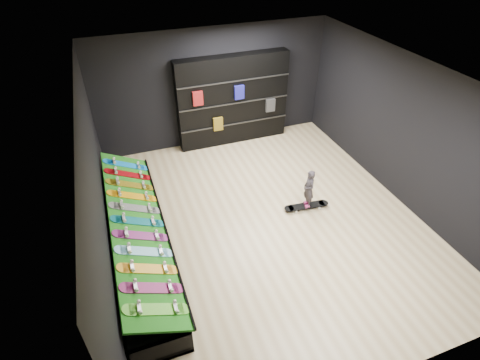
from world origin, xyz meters
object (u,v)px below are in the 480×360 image
object	(u,v)px
display_rack	(139,242)
back_shelving	(233,100)
floor_skateboard	(306,207)
child	(308,196)

from	to	relation	value
display_rack	back_shelving	world-z (taller)	back_shelving
back_shelving	floor_skateboard	world-z (taller)	back_shelving
display_rack	floor_skateboard	world-z (taller)	display_rack
back_shelving	child	size ratio (longest dim) A/B	5.59
floor_skateboard	back_shelving	bearing A→B (deg)	105.11
floor_skateboard	child	size ratio (longest dim) A/B	1.88
floor_skateboard	display_rack	bearing A→B (deg)	-173.06
child	display_rack	bearing A→B (deg)	-83.89
back_shelving	child	distance (m)	3.43
back_shelving	floor_skateboard	size ratio (longest dim) A/B	2.98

